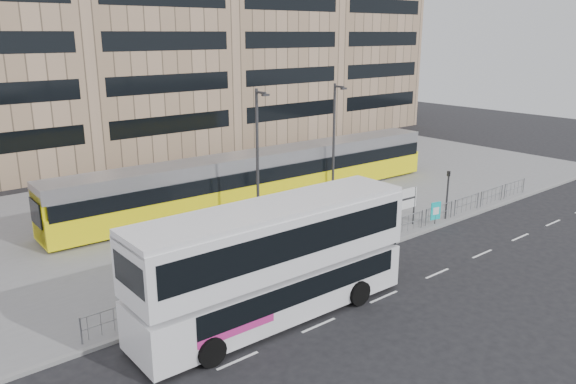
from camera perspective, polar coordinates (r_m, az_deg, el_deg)
ground at (r=29.87m, az=6.39°, el=-6.82°), size 120.00×120.00×0.00m
plaza at (r=38.59m, az=-6.51°, el=-1.42°), size 64.00×24.00×0.15m
kerb at (r=29.87m, az=6.32°, el=-6.66°), size 64.00×0.25×0.17m
building_row at (r=57.44m, az=-18.45°, el=16.53°), size 70.40×18.40×31.20m
pedestrian_barrier at (r=31.21m, az=8.34°, el=-3.94°), size 32.07×0.07×1.10m
road_markings at (r=28.24m, az=13.73°, el=-8.57°), size 62.00×0.12×0.01m
double_decker_bus at (r=22.93m, az=-1.45°, el=-6.75°), size 12.31×3.32×4.90m
tram at (r=38.92m, az=-2.61°, el=1.62°), size 29.72×3.89×3.49m
station_sign at (r=34.22m, az=11.71°, el=-0.91°), size 2.06×0.21×2.36m
ad_panel at (r=35.50m, az=14.77°, el=-1.90°), size 0.73×0.21×1.39m
pedestrian at (r=35.00m, az=4.37°, el=-1.42°), size 0.64×0.79×1.89m
traffic_light_west at (r=27.37m, az=0.97°, el=-4.10°), size 0.23×0.25×3.10m
traffic_light_east at (r=36.34m, az=15.92°, el=0.34°), size 0.18×0.21×3.10m
lamp_post_west at (r=33.02m, az=-3.07°, el=3.94°), size 0.45×1.04×8.27m
lamp_post_east at (r=39.84m, az=4.74°, el=5.75°), size 0.45×1.04×7.98m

